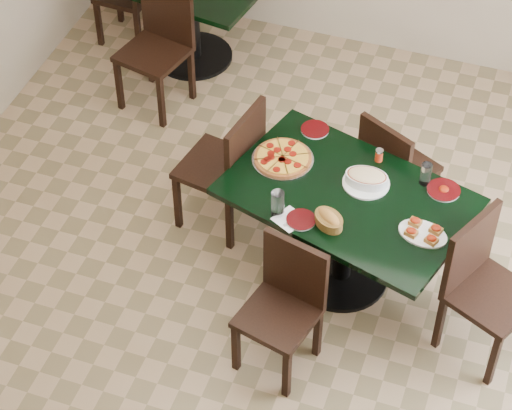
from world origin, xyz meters
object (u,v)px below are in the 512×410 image
(main_table, at_px, (346,215))
(chair_near, at_px, (285,300))
(back_table, at_px, (191,3))
(pepperoni_pizza, at_px, (283,158))
(chair_right, at_px, (482,280))
(chair_left, at_px, (230,162))
(back_chair_near, at_px, (160,39))
(lasagna_casserole, at_px, (367,178))
(chair_far, at_px, (392,166))
(bread_basket, at_px, (329,219))
(bruschetta_platter, at_px, (423,232))

(main_table, height_order, chair_near, chair_near)
(back_table, xyz_separation_m, pepperoni_pizza, (1.30, -1.70, 0.24))
(chair_right, xyz_separation_m, chair_left, (-1.70, 0.43, 0.02))
(back_chair_near, xyz_separation_m, pepperoni_pizza, (1.33, -1.17, 0.22))
(chair_near, xyz_separation_m, chair_left, (-0.67, 0.91, 0.07))
(lasagna_casserole, bearing_deg, chair_far, 78.37)
(chair_left, bearing_deg, pepperoni_pizza, 89.17)
(back_chair_near, height_order, bread_basket, back_chair_near)
(main_table, xyz_separation_m, chair_far, (0.15, 0.60, -0.08))
(lasagna_casserole, bearing_deg, main_table, -126.14)
(pepperoni_pizza, distance_m, bruschetta_platter, 1.00)
(chair_near, relative_size, lasagna_casserole, 3.06)
(chair_left, bearing_deg, bruschetta_platter, 82.89)
(back_chair_near, relative_size, lasagna_casserole, 3.39)
(back_table, bearing_deg, chair_near, -49.12)
(chair_right, bearing_deg, lasagna_casserole, 92.92)
(bread_basket, distance_m, bruschetta_platter, 0.54)
(back_table, xyz_separation_m, back_chair_near, (-0.03, -0.54, 0.02))
(chair_near, relative_size, bread_basket, 3.64)
(chair_near, distance_m, bread_basket, 0.52)
(back_chair_near, bearing_deg, bruschetta_platter, -20.21)
(chair_far, height_order, chair_left, chair_left)
(chair_left, relative_size, pepperoni_pizza, 2.57)
(bread_basket, bearing_deg, main_table, 117.10)
(pepperoni_pizza, bearing_deg, chair_left, 169.39)
(chair_near, bearing_deg, bread_basket, 86.90)
(chair_left, relative_size, bruschetta_platter, 3.05)
(chair_far, bearing_deg, bread_basket, 104.88)
(lasagna_casserole, bearing_deg, bread_basket, -109.91)
(chair_left, xyz_separation_m, bread_basket, (0.79, -0.50, 0.23))
(lasagna_casserole, bearing_deg, bruschetta_platter, -38.96)
(bruschetta_platter, bearing_deg, pepperoni_pizza, 172.00)
(main_table, relative_size, chair_far, 1.84)
(back_table, bearing_deg, main_table, -37.79)
(back_table, xyz_separation_m, chair_left, (0.93, -1.63, 0.03))
(chair_far, bearing_deg, main_table, 103.19)
(back_table, relative_size, back_chair_near, 1.31)
(main_table, bearing_deg, pepperoni_pizza, 177.82)
(chair_right, bearing_deg, chair_near, 140.17)
(main_table, bearing_deg, chair_near, -87.09)
(main_table, relative_size, chair_right, 1.70)
(main_table, distance_m, bruschetta_platter, 0.56)
(chair_near, relative_size, pepperoni_pizza, 2.28)
(main_table, height_order, chair_far, chair_far)
(chair_near, height_order, chair_right, chair_right)
(chair_near, relative_size, bruschetta_platter, 2.70)
(back_chair_near, bearing_deg, back_table, 99.98)
(chair_right, relative_size, back_chair_near, 0.98)
(bruschetta_platter, bearing_deg, back_chair_near, 157.99)
(back_table, height_order, lasagna_casserole, lasagna_casserole)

